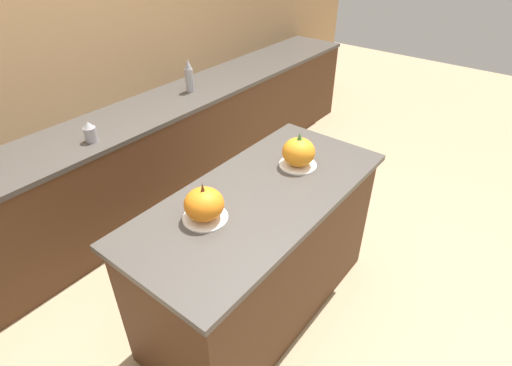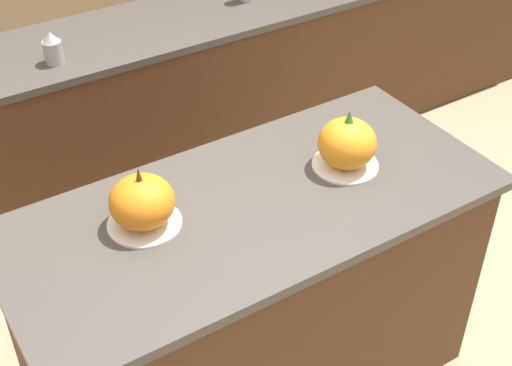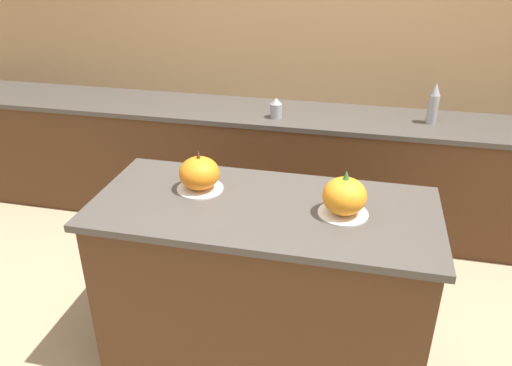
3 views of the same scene
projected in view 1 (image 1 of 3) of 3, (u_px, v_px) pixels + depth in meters
The scene contains 8 objects.
ground_plane at pixel (260, 304), 2.67m from camera, with size 12.00×12.00×0.00m, color tan.
wall_back at pixel (67, 67), 2.86m from camera, with size 8.00×0.06×2.50m.
kitchen_island at pixel (260, 254), 2.41m from camera, with size 1.61×0.73×0.92m.
back_counter at pixel (117, 176), 3.15m from camera, with size 6.00×0.60×0.88m.
pumpkin_cake_left at pixel (204, 205), 1.93m from camera, with size 0.23×0.23×0.21m.
pumpkin_cake_right at pixel (298, 153), 2.34m from camera, with size 0.23×0.23×0.22m.
bottle_tall at pixel (189, 76), 3.38m from camera, with size 0.07×0.07×0.28m.
bottle_short at pixel (90, 132), 2.68m from camera, with size 0.08×0.08×0.14m.
Camera 1 is at (-1.39, -1.06, 2.18)m, focal length 28.00 mm.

